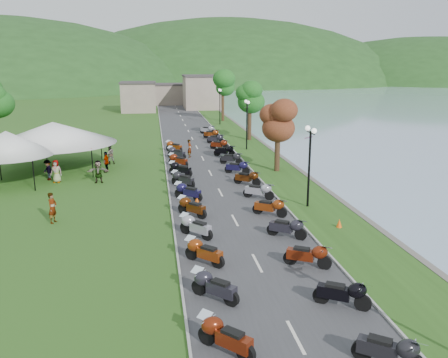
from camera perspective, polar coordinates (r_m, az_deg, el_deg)
name	(u,v)px	position (r m, az deg, el deg)	size (l,w,h in m)	color
road	(197,147)	(50.52, -3.29, 3.83)	(7.00, 120.00, 0.02)	#3E3E41
hills_backdrop	(163,82)	(209.76, -7.37, 11.50)	(360.00, 120.00, 76.00)	#285621
far_building	(165,95)	(94.78, -7.06, 10.05)	(18.00, 16.00, 5.00)	gray
moto_row_left	(191,208)	(28.00, -3.94, -3.45)	(2.60, 43.34, 1.10)	#331411
moto_row_right	(242,172)	(36.68, 2.20, 0.80)	(2.60, 49.35, 1.10)	#331411
vendor_tent_main	(55,146)	(42.47, -19.72, 3.80)	(6.90, 6.90, 4.00)	white
vendor_tent_side	(8,158)	(38.38, -24.51, 2.34)	(4.44, 4.44, 4.00)	white
tree_lakeside	(278,130)	(39.17, 6.50, 5.92)	(2.50, 2.50, 6.94)	#257121
pedestrian_a	(54,223)	(28.76, -19.79, -4.96)	(0.64, 0.47, 1.77)	slate
pedestrian_b	(110,164)	(43.46, -13.53, 1.77)	(0.88, 0.48, 1.80)	slate
pedestrian_c	(49,180)	(38.98, -20.34, -0.12)	(1.03, 0.43, 1.60)	slate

